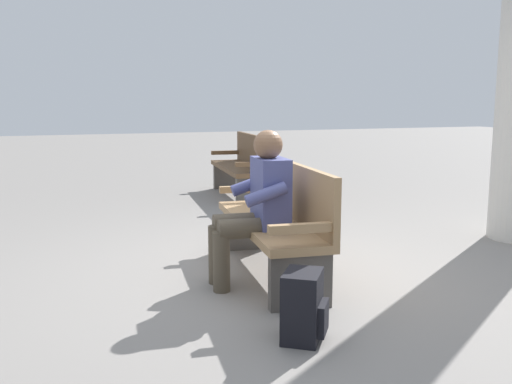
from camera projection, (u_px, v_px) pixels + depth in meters
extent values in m
plane|color=gray|center=(269.00, 274.00, 4.62)|extent=(40.00, 40.00, 0.00)
cube|color=#9E7A51|center=(269.00, 223.00, 4.55)|extent=(1.84, 0.68, 0.06)
cube|color=#9E7A51|center=(295.00, 191.00, 4.56)|extent=(1.79, 0.25, 0.45)
cube|color=#9E7A51|center=(304.00, 228.00, 3.71)|extent=(0.11, 0.48, 0.06)
cube|color=#9E7A51|center=(245.00, 189.00, 5.34)|extent=(0.11, 0.48, 0.06)
cube|color=#4C4742|center=(300.00, 281.00, 3.82)|extent=(0.13, 0.44, 0.39)
cube|color=#4C4742|center=(246.00, 229.00, 5.35)|extent=(0.13, 0.44, 0.39)
cube|color=#474C84|center=(270.00, 192.00, 4.28)|extent=(0.42, 0.26, 0.52)
sphere|color=brown|center=(268.00, 145.00, 4.22)|extent=(0.22, 0.22, 0.22)
cylinder|color=#4C4233|center=(246.00, 228.00, 4.17)|extent=(0.20, 0.43, 0.15)
cylinder|color=#4C4233|center=(241.00, 223.00, 4.36)|extent=(0.20, 0.43, 0.15)
cylinder|color=#4C4233|center=(222.00, 262.00, 4.16)|extent=(0.13, 0.13, 0.45)
cylinder|color=#4C4233|center=(217.00, 255.00, 4.36)|extent=(0.13, 0.13, 0.45)
cylinder|color=#474C84|center=(266.00, 194.00, 4.02)|extent=(0.12, 0.32, 0.18)
cylinder|color=#474C84|center=(250.00, 185.00, 4.48)|extent=(0.12, 0.32, 0.18)
cube|color=black|center=(302.00, 306.00, 3.32)|extent=(0.35, 0.33, 0.41)
cube|color=black|center=(323.00, 318.00, 3.30)|extent=(0.19, 0.15, 0.19)
cube|color=brown|center=(238.00, 168.00, 8.23)|extent=(1.84, 0.66, 0.06)
cube|color=brown|center=(253.00, 150.00, 8.25)|extent=(1.80, 0.23, 0.45)
cube|color=brown|center=(253.00, 164.00, 7.40)|extent=(0.11, 0.48, 0.06)
cube|color=brown|center=(226.00, 152.00, 9.02)|extent=(0.11, 0.48, 0.06)
cube|color=#4C4742|center=(252.00, 192.00, 7.51)|extent=(0.12, 0.44, 0.39)
cube|color=#4C4742|center=(227.00, 176.00, 9.03)|extent=(0.12, 0.44, 0.39)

